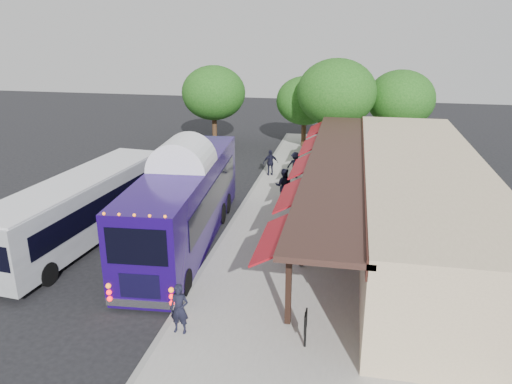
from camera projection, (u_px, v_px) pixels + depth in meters
The scene contains 15 objects.
ground at pixel (208, 261), 20.13m from camera, with size 90.00×90.00×0.00m, color black.
sidewalk at pixel (337, 231), 22.91m from camera, with size 10.00×40.00×0.15m, color #9E9B93.
curb at pixel (232, 223), 23.80m from camera, with size 0.20×40.00×0.16m, color gray.
station_shelter at pixel (417, 199), 21.72m from camera, with size 8.15×20.00×3.60m.
coach_bus at pixel (184, 199), 21.26m from camera, with size 3.24×11.76×3.72m.
city_bus at pixel (81, 207), 21.51m from camera, with size 3.38×10.90×2.88m.
ped_a at pixel (179, 309), 15.07m from camera, with size 0.58×0.38×1.60m, color black.
ped_b at pixel (284, 186), 25.88m from camera, with size 0.91×0.71×1.88m, color black.
ped_c at pixel (271, 163), 30.65m from camera, with size 0.93×0.39×1.58m, color black.
ped_d at pixel (295, 165), 30.20m from camera, with size 1.02×0.59×1.58m, color black.
sign_board at pixel (305, 324), 14.38m from camera, with size 0.07×0.52×1.15m.
tree_left at pixel (305, 101), 36.93m from camera, with size 4.22×4.22×5.40m.
tree_mid at pixel (337, 93), 33.76m from camera, with size 5.38×5.38×6.89m.
tree_right at pixel (401, 99), 34.82m from camera, with size 4.73×4.73×6.05m.
tree_far at pixel (214, 93), 37.44m from camera, with size 4.78×4.78×6.12m.
Camera 1 is at (5.38, -17.41, 9.20)m, focal length 35.00 mm.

